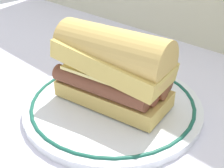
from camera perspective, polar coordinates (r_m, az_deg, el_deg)
name	(u,v)px	position (r m, az deg, el deg)	size (l,w,h in m)	color
ground_plane	(100,115)	(0.48, -2.45, -6.12)	(1.50, 1.50, 0.00)	silver
plate	(112,103)	(0.49, 0.00, -3.77)	(0.29, 0.29, 0.01)	white
sausage_sandwich	(112,67)	(0.46, 0.00, 3.41)	(0.20, 0.13, 0.12)	tan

